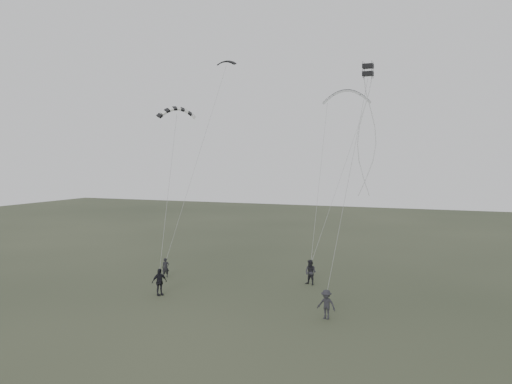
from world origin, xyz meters
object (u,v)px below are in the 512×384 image
(kite_striped, at_px, (177,108))
(kite_box, at_px, (368,70))
(flyer_right, at_px, (311,272))
(kite_pale_large, at_px, (347,91))
(flyer_left, at_px, (166,268))
(kite_dark_small, at_px, (226,61))
(flyer_far, at_px, (326,304))
(flyer_center, at_px, (159,282))

(kite_striped, relative_size, kite_box, 4.10)
(flyer_right, xyz_separation_m, kite_pale_large, (1.05, 7.38, 14.14))
(flyer_left, height_order, kite_dark_small, kite_dark_small)
(flyer_left, height_order, kite_striped, kite_striped)
(flyer_left, relative_size, kite_dark_small, 0.88)
(flyer_left, bearing_deg, flyer_far, -63.25)
(flyer_right, height_order, kite_dark_small, kite_dark_small)
(flyer_center, distance_m, flyer_far, 11.79)
(kite_dark_small, bearing_deg, kite_pale_large, -1.94)
(kite_pale_large, height_order, kite_striped, kite_pale_large)
(flyer_right, height_order, flyer_center, flyer_right)
(flyer_right, height_order, kite_box, kite_box)
(flyer_center, bearing_deg, flyer_left, 59.18)
(kite_dark_small, bearing_deg, flyer_left, -105.79)
(kite_dark_small, height_order, kite_striped, kite_dark_small)
(kite_pale_large, bearing_deg, flyer_far, -93.93)
(flyer_right, xyz_separation_m, kite_striped, (-10.01, -1.97, 12.18))
(kite_pale_large, distance_m, kite_box, 13.13)
(flyer_center, relative_size, kite_box, 2.63)
(flyer_left, bearing_deg, flyer_center, -104.82)
(flyer_far, bearing_deg, kite_pale_large, 106.20)
(flyer_far, relative_size, kite_pale_large, 0.42)
(kite_dark_small, height_order, kite_pale_large, kite_dark_small)
(kite_dark_small, xyz_separation_m, kite_striped, (-0.21, -8.51, -5.05))
(flyer_center, height_order, kite_dark_small, kite_dark_small)
(flyer_left, distance_m, kite_striped, 12.40)
(flyer_left, xyz_separation_m, kite_pale_large, (12.26, 9.26, 14.30))
(flyer_left, distance_m, kite_pale_large, 20.99)
(flyer_center, relative_size, kite_striped, 0.64)
(kite_striped, distance_m, kite_box, 15.22)
(flyer_left, height_order, kite_pale_large, kite_pale_large)
(flyer_right, relative_size, flyer_far, 1.08)
(flyer_center, xyz_separation_m, kite_striped, (-1.21, 4.59, 12.18))
(flyer_center, distance_m, kite_pale_large, 22.17)
(kite_striped, bearing_deg, kite_pale_large, 0.69)
(flyer_far, distance_m, kite_box, 13.92)
(kite_striped, bearing_deg, flyer_far, -62.16)
(kite_pale_large, bearing_deg, flyer_right, -109.38)
(flyer_center, bearing_deg, flyer_right, -21.33)
(flyer_right, relative_size, flyer_center, 1.00)
(kite_box, bearing_deg, kite_pale_large, 107.03)
(kite_dark_small, relative_size, kite_box, 2.46)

